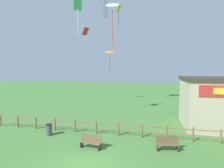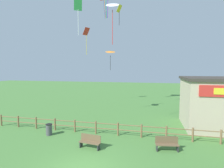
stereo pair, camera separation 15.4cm
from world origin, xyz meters
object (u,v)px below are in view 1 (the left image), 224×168
(kite_green_diamond, at_px, (78,9))
(kite_white_delta, at_px, (113,6))
(kite_red_diamond, at_px, (86,35))
(park_bench_near_fence, at_px, (91,141))
(park_bench_by_building, at_px, (167,143))
(kite_orange_delta, at_px, (110,52))
(trash_bin, at_px, (49,130))
(kite_yellow_diamond, at_px, (119,11))

(kite_green_diamond, height_order, kite_white_delta, kite_green_diamond)
(kite_red_diamond, bearing_deg, kite_white_delta, -58.37)
(park_bench_near_fence, relative_size, park_bench_by_building, 1.00)
(park_bench_by_building, distance_m, kite_orange_delta, 12.47)
(trash_bin, bearing_deg, park_bench_near_fence, -20.12)
(kite_green_diamond, bearing_deg, kite_yellow_diamond, 53.29)
(kite_yellow_diamond, relative_size, kite_white_delta, 0.66)
(kite_orange_delta, xyz_separation_m, kite_white_delta, (1.44, -5.40, 3.32))
(kite_orange_delta, bearing_deg, kite_red_diamond, 135.67)
(kite_green_diamond, bearing_deg, kite_red_diamond, 104.88)
(park_bench_near_fence, height_order, kite_orange_delta, kite_orange_delta)
(trash_bin, height_order, kite_orange_delta, kite_orange_delta)
(kite_yellow_diamond, height_order, kite_red_diamond, kite_yellow_diamond)
(park_bench_near_fence, distance_m, kite_white_delta, 10.98)
(kite_green_diamond, bearing_deg, kite_white_delta, -30.38)
(park_bench_near_fence, distance_m, park_bench_by_building, 5.13)
(kite_red_diamond, bearing_deg, park_bench_near_fence, -68.57)
(park_bench_near_fence, xyz_separation_m, kite_orange_delta, (-0.77, 9.37, 6.89))
(park_bench_near_fence, distance_m, kite_orange_delta, 11.66)
(trash_bin, height_order, kite_yellow_diamond, kite_yellow_diamond)
(park_bench_by_building, bearing_deg, park_bench_near_fence, -171.37)
(kite_yellow_diamond, height_order, kite_white_delta, kite_yellow_diamond)
(kite_yellow_diamond, xyz_separation_m, kite_orange_delta, (-0.75, -1.67, -5.14))
(park_bench_by_building, height_order, kite_red_diamond, kite_red_diamond)
(kite_white_delta, distance_m, kite_red_diamond, 11.77)
(park_bench_near_fence, bearing_deg, park_bench_by_building, 8.63)
(trash_bin, bearing_deg, park_bench_by_building, -4.50)
(kite_orange_delta, relative_size, kite_red_diamond, 0.60)
(kite_yellow_diamond, xyz_separation_m, kite_red_diamond, (-5.47, 2.94, -2.13))
(trash_bin, relative_size, kite_white_delta, 0.25)
(kite_orange_delta, relative_size, kite_green_diamond, 0.65)
(kite_orange_delta, bearing_deg, kite_white_delta, -75.03)
(kite_red_diamond, bearing_deg, kite_green_diamond, -75.12)
(park_bench_near_fence, bearing_deg, kite_white_delta, 80.31)
(park_bench_by_building, height_order, kite_yellow_diamond, kite_yellow_diamond)
(kite_green_diamond, height_order, kite_red_diamond, kite_green_diamond)
(kite_orange_delta, distance_m, kite_red_diamond, 7.26)
(park_bench_near_fence, distance_m, kite_green_diamond, 13.19)
(trash_bin, bearing_deg, kite_orange_delta, 67.29)
(kite_yellow_diamond, distance_m, kite_red_diamond, 6.57)
(kite_orange_delta, bearing_deg, trash_bin, -112.71)
(park_bench_near_fence, height_order, park_bench_by_building, same)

